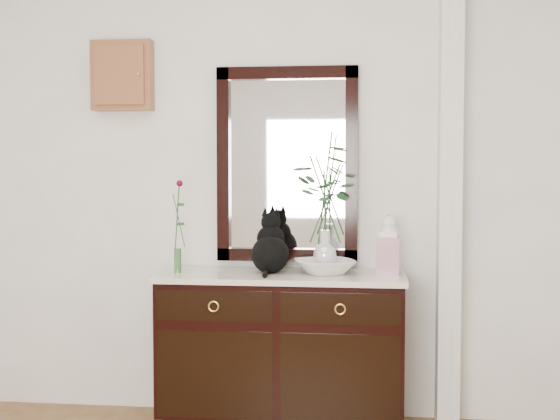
# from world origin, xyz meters

# --- Properties ---
(wall_back) EXTENTS (3.60, 0.04, 2.70)m
(wall_back) POSITION_xyz_m (0.00, 1.98, 1.35)
(wall_back) COLOR white
(wall_back) RESTS_ON ground
(pilaster) EXTENTS (0.12, 0.20, 2.70)m
(pilaster) POSITION_xyz_m (1.00, 1.90, 1.35)
(pilaster) COLOR white
(pilaster) RESTS_ON ground
(sideboard) EXTENTS (1.33, 0.52, 0.82)m
(sideboard) POSITION_xyz_m (0.10, 1.73, 0.47)
(sideboard) COLOR black
(sideboard) RESTS_ON ground
(wall_mirror) EXTENTS (0.80, 0.06, 1.10)m
(wall_mirror) POSITION_xyz_m (0.10, 1.97, 1.44)
(wall_mirror) COLOR black
(wall_mirror) RESTS_ON wall_back
(key_cabinet) EXTENTS (0.35, 0.10, 0.40)m
(key_cabinet) POSITION_xyz_m (-0.85, 1.94, 1.95)
(key_cabinet) COLOR brown
(key_cabinet) RESTS_ON wall_back
(cat) EXTENTS (0.26, 0.31, 0.33)m
(cat) POSITION_xyz_m (0.03, 1.76, 1.02)
(cat) COLOR black
(cat) RESTS_ON sideboard
(lotus_bowl) EXTENTS (0.42, 0.42, 0.08)m
(lotus_bowl) POSITION_xyz_m (0.33, 1.74, 0.89)
(lotus_bowl) COLOR silver
(lotus_bowl) RESTS_ON sideboard
(vase_branches) EXTENTS (0.45, 0.45, 0.76)m
(vase_branches) POSITION_xyz_m (0.33, 1.74, 1.25)
(vase_branches) COLOR silver
(vase_branches) RESTS_ON lotus_bowl
(bud_vase_rose) EXTENTS (0.08, 0.08, 0.51)m
(bud_vase_rose) POSITION_xyz_m (-0.47, 1.69, 1.11)
(bud_vase_rose) COLOR #366E35
(bud_vase_rose) RESTS_ON sideboard
(ginger_jar) EXTENTS (0.14, 0.14, 0.33)m
(ginger_jar) POSITION_xyz_m (0.67, 1.74, 1.01)
(ginger_jar) COLOR silver
(ginger_jar) RESTS_ON sideboard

